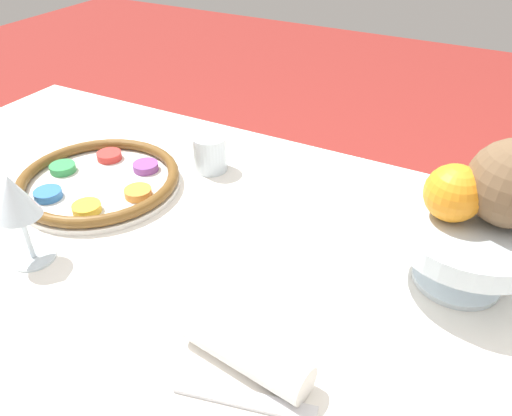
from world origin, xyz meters
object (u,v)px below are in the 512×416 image
(cup_far, at_px, (459,201))
(napkin_roll, at_px, (246,352))
(fruit_stand, at_px, (469,237))
(orange_fruit, at_px, (454,193))
(seder_plate, at_px, (99,181))
(wine_glass, at_px, (15,201))
(cup_near, at_px, (210,153))

(cup_far, bearing_deg, napkin_roll, -111.10)
(fruit_stand, height_order, orange_fruit, orange_fruit)
(seder_plate, relative_size, wine_glass, 1.99)
(orange_fruit, relative_size, napkin_roll, 0.46)
(wine_glass, bearing_deg, cup_far, 36.90)
(wine_glass, distance_m, cup_far, 0.68)
(seder_plate, bearing_deg, fruit_stand, 4.83)
(seder_plate, distance_m, wine_glass, 0.22)
(fruit_stand, height_order, cup_near, fruit_stand)
(cup_far, bearing_deg, cup_near, -173.09)
(fruit_stand, relative_size, orange_fruit, 2.66)
(cup_near, bearing_deg, orange_fruit, -12.98)
(cup_far, bearing_deg, wine_glass, -143.10)
(seder_plate, relative_size, orange_fruit, 3.77)
(seder_plate, bearing_deg, napkin_roll, -26.91)
(orange_fruit, height_order, napkin_roll, orange_fruit)
(seder_plate, height_order, wine_glass, wine_glass)
(wine_glass, distance_m, cup_near, 0.37)
(wine_glass, xyz_separation_m, fruit_stand, (0.57, 0.25, -0.03))
(napkin_roll, height_order, cup_far, cup_far)
(wine_glass, height_order, fruit_stand, wine_glass)
(cup_near, bearing_deg, napkin_roll, -52.44)
(wine_glass, relative_size, napkin_roll, 0.86)
(wine_glass, xyz_separation_m, orange_fruit, (0.53, 0.25, 0.03))
(cup_far, bearing_deg, fruit_stand, -79.37)
(wine_glass, height_order, cup_far, wine_glass)
(orange_fruit, xyz_separation_m, cup_far, (0.00, 0.16, -0.10))
(orange_fruit, height_order, cup_near, orange_fruit)
(seder_plate, relative_size, fruit_stand, 1.42)
(fruit_stand, bearing_deg, wine_glass, -156.26)
(fruit_stand, bearing_deg, napkin_roll, -125.64)
(napkin_roll, distance_m, cup_near, 0.46)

